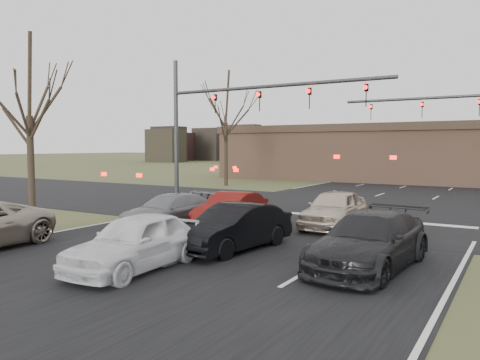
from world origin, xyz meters
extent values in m
plane|color=#48502B|center=(0.00, 0.00, 0.00)|extent=(360.00, 360.00, 0.00)
cube|color=black|center=(0.00, 60.00, 0.01)|extent=(14.00, 300.00, 0.02)
cube|color=black|center=(0.00, 15.00, 0.01)|extent=(200.00, 14.00, 0.02)
cube|color=#8D644B|center=(2.00, 38.00, 2.30)|extent=(42.00, 10.00, 4.60)
cube|color=#38281E|center=(2.00, 38.00, 4.95)|extent=(42.40, 10.40, 0.70)
cylinder|color=#383A3D|center=(-8.50, 13.00, 4.00)|extent=(0.24, 0.24, 8.00)
cylinder|color=#383A3D|center=(-2.50, 13.00, 6.20)|extent=(12.00, 0.18, 0.18)
imported|color=black|center=(-5.83, 13.00, 5.50)|extent=(0.16, 0.20, 1.00)
imported|color=black|center=(-3.17, 13.00, 5.50)|extent=(0.16, 0.20, 1.00)
imported|color=black|center=(-0.50, 13.00, 5.50)|extent=(0.16, 0.20, 1.00)
imported|color=black|center=(2.17, 13.00, 5.50)|extent=(0.16, 0.20, 1.00)
cylinder|color=#383A3D|center=(3.50, 23.00, 6.20)|extent=(11.00, 0.18, 0.18)
imported|color=black|center=(5.86, 23.00, 5.50)|extent=(0.16, 0.20, 1.00)
imported|color=black|center=(2.71, 23.00, 5.50)|extent=(0.16, 0.20, 1.00)
imported|color=black|center=(-0.43, 23.00, 5.50)|extent=(0.16, 0.20, 1.00)
cylinder|color=black|center=(-11.50, 6.00, 2.34)|extent=(0.32, 0.32, 4.68)
cylinder|color=black|center=(-13.00, 25.00, 2.61)|extent=(0.32, 0.32, 5.23)
imported|color=white|center=(-0.50, 1.44, 0.75)|extent=(1.99, 4.48, 1.50)
imported|color=black|center=(0.50, 4.74, 0.73)|extent=(2.04, 4.55, 1.45)
imported|color=black|center=(4.74, 4.79, 0.75)|extent=(2.50, 5.30, 1.49)
imported|color=slate|center=(-4.00, 6.98, 0.66)|extent=(2.47, 4.79, 1.33)
imported|color=#64110E|center=(-1.96, 8.40, 0.69)|extent=(1.72, 4.28, 1.38)
imported|color=beige|center=(1.77, 10.24, 0.76)|extent=(1.95, 4.53, 1.52)
camera|label=1|loc=(8.19, -7.55, 3.26)|focal=35.00mm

